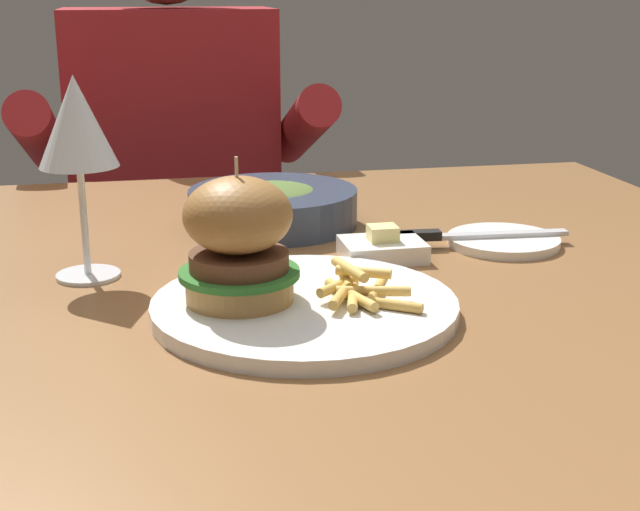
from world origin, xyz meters
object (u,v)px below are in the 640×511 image
object	(u,v)px
diner_person	(178,241)
bread_plate	(503,241)
main_plate	(305,307)
table_knife	(460,235)
burger_sandwich	(238,240)
wine_glass	(77,127)
butter_dish	(382,248)
soup_bowl	(273,206)

from	to	relation	value
diner_person	bread_plate	bearing A→B (deg)	-65.09
main_plate	table_knife	distance (m)	0.27
burger_sandwich	wine_glass	xyz separation A→B (m)	(-0.14, 0.14, 0.08)
main_plate	wine_glass	distance (m)	0.28
wine_glass	diner_person	xyz separation A→B (m)	(0.12, 0.74, -0.33)
main_plate	butter_dish	distance (m)	0.18
butter_dish	diner_person	bearing A→B (deg)	104.14
main_plate	burger_sandwich	world-z (taller)	burger_sandwich
wine_glass	soup_bowl	xyz separation A→B (m)	(0.21, 0.16, -0.12)
bread_plate	butter_dish	distance (m)	0.15
burger_sandwich	wine_glass	bearing A→B (deg)	134.71
soup_bowl	diner_person	size ratio (longest dim) A/B	0.17
soup_bowl	butter_dish	bearing A→B (deg)	-59.92
burger_sandwich	soup_bowl	bearing A→B (deg)	75.90
burger_sandwich	table_knife	xyz separation A→B (m)	(0.26, 0.16, -0.06)
soup_bowl	diner_person	xyz separation A→B (m)	(-0.09, 0.58, -0.20)
wine_glass	table_knife	distance (m)	0.42
burger_sandwich	table_knife	world-z (taller)	burger_sandwich
main_plate	soup_bowl	world-z (taller)	soup_bowl
bread_plate	diner_person	distance (m)	0.81
main_plate	diner_person	xyz separation A→B (m)	(-0.07, 0.88, -0.18)
main_plate	diner_person	bearing A→B (deg)	94.78
burger_sandwich	diner_person	size ratio (longest dim) A/B	0.11
soup_bowl	wine_glass	bearing A→B (deg)	-142.62
butter_dish	soup_bowl	size ratio (longest dim) A/B	0.42
wine_glass	bread_plate	xyz separation A→B (m)	(0.45, 0.02, -0.14)
main_plate	soup_bowl	xyz separation A→B (m)	(0.02, 0.31, 0.02)
burger_sandwich	butter_dish	xyz separation A→B (m)	(0.17, 0.14, -0.06)
burger_sandwich	diner_person	bearing A→B (deg)	91.19
wine_glass	butter_dish	bearing A→B (deg)	0.27
burger_sandwich	soup_bowl	xyz separation A→B (m)	(0.07, 0.30, -0.04)
burger_sandwich	soup_bowl	world-z (taller)	burger_sandwich
main_plate	diner_person	world-z (taller)	diner_person
burger_sandwich	wine_glass	distance (m)	0.21
wine_glass	butter_dish	size ratio (longest dim) A/B	2.32
table_knife	diner_person	xyz separation A→B (m)	(-0.28, 0.71, -0.19)
butter_dish	table_knife	bearing A→B (deg)	14.81
burger_sandwich	diner_person	world-z (taller)	diner_person
butter_dish	bread_plate	bearing A→B (deg)	8.67
wine_glass	diner_person	world-z (taller)	diner_person
main_plate	bread_plate	size ratio (longest dim) A/B	2.16
butter_dish	soup_bowl	xyz separation A→B (m)	(-0.09, 0.16, 0.01)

